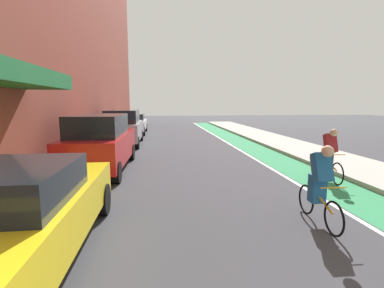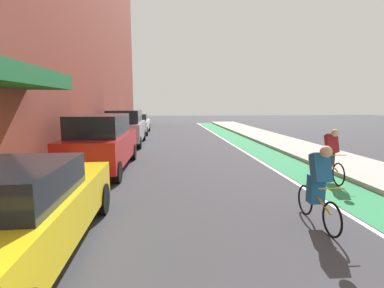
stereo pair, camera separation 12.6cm
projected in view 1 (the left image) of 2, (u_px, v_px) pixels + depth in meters
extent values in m
plane|color=#38383D|center=(187.00, 152.00, 13.95)|extent=(80.68, 80.68, 0.00)
cube|color=#2D8451|center=(247.00, 145.00, 16.32)|extent=(1.60, 36.67, 0.00)
cube|color=white|center=(232.00, 145.00, 16.22)|extent=(0.12, 36.67, 0.00)
cube|color=#A8A59E|center=(283.00, 143.00, 16.55)|extent=(2.75, 36.67, 0.14)
cube|color=#19592D|center=(2.00, 74.00, 5.25)|extent=(1.20, 4.40, 0.36)
cube|color=yellow|center=(20.00, 219.00, 4.23)|extent=(1.83, 4.70, 0.70)
cube|color=black|center=(9.00, 186.00, 3.91)|extent=(1.61, 1.97, 0.55)
cylinder|color=black|center=(21.00, 202.00, 5.95)|extent=(0.22, 0.66, 0.66)
cylinder|color=black|center=(103.00, 199.00, 6.13)|extent=(0.22, 0.66, 0.66)
cube|color=red|center=(101.00, 148.00, 10.13)|extent=(1.93, 4.71, 0.95)
cube|color=black|center=(99.00, 126.00, 9.78)|extent=(1.66, 2.84, 0.75)
cylinder|color=black|center=(91.00, 153.00, 11.88)|extent=(0.24, 0.67, 0.66)
cylinder|color=black|center=(131.00, 152.00, 12.02)|extent=(0.24, 0.67, 0.66)
cylinder|color=black|center=(60.00, 174.00, 8.37)|extent=(0.24, 0.67, 0.66)
cylinder|color=black|center=(117.00, 172.00, 8.51)|extent=(0.24, 0.67, 0.66)
cube|color=#9EA0A8|center=(123.00, 131.00, 16.36)|extent=(1.93, 4.46, 0.95)
cube|color=black|center=(123.00, 117.00, 16.03)|extent=(1.70, 2.68, 0.75)
cylinder|color=black|center=(113.00, 136.00, 17.99)|extent=(0.22, 0.66, 0.66)
cylinder|color=black|center=(141.00, 135.00, 18.18)|extent=(0.22, 0.66, 0.66)
cylinder|color=black|center=(102.00, 143.00, 14.68)|extent=(0.22, 0.66, 0.66)
cylinder|color=black|center=(137.00, 143.00, 14.87)|extent=(0.22, 0.66, 0.66)
cube|color=silver|center=(133.00, 125.00, 22.40)|extent=(1.94, 4.56, 0.70)
cube|color=black|center=(133.00, 118.00, 22.09)|extent=(1.70, 1.91, 0.55)
cylinder|color=black|center=(124.00, 128.00, 24.05)|extent=(0.22, 0.66, 0.66)
cylinder|color=black|center=(146.00, 127.00, 24.25)|extent=(0.22, 0.66, 0.66)
cylinder|color=black|center=(119.00, 132.00, 20.65)|extent=(0.22, 0.66, 0.66)
cylinder|color=black|center=(144.00, 131.00, 20.85)|extent=(0.22, 0.66, 0.66)
torus|color=black|center=(334.00, 219.00, 5.14)|extent=(0.06, 0.64, 0.64)
torus|color=black|center=(306.00, 199.00, 6.17)|extent=(0.06, 0.64, 0.64)
cylinder|color=gold|center=(319.00, 197.00, 5.62)|extent=(0.07, 0.96, 0.33)
cylinder|color=gold|center=(315.00, 191.00, 5.79)|extent=(0.04, 0.12, 0.55)
cylinder|color=gold|center=(334.00, 188.00, 5.14)|extent=(0.48, 0.04, 0.02)
cube|color=#1E598C|center=(317.00, 188.00, 5.71)|extent=(0.29, 0.25, 0.56)
cube|color=#1E598C|center=(322.00, 167.00, 5.51)|extent=(0.33, 0.41, 0.60)
sphere|color=tan|center=(328.00, 151.00, 5.31)|extent=(0.22, 0.22, 0.22)
cube|color=beige|center=(319.00, 165.00, 5.63)|extent=(0.27, 0.28, 0.39)
torus|color=black|center=(337.00, 174.00, 8.32)|extent=(0.09, 0.67, 0.67)
torus|color=black|center=(320.00, 166.00, 9.36)|extent=(0.09, 0.67, 0.67)
cylinder|color=gold|center=(329.00, 163.00, 8.81)|extent=(0.11, 0.96, 0.33)
cylinder|color=gold|center=(326.00, 159.00, 8.98)|extent=(0.04, 0.12, 0.55)
cylinder|color=gold|center=(337.00, 155.00, 8.32)|extent=(0.48, 0.06, 0.02)
cube|color=#333842|center=(327.00, 157.00, 8.89)|extent=(0.30, 0.26, 0.56)
cube|color=maroon|center=(330.00, 143.00, 8.70)|extent=(0.35, 0.42, 0.60)
sphere|color=tan|center=(334.00, 133.00, 8.50)|extent=(0.22, 0.22, 0.22)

